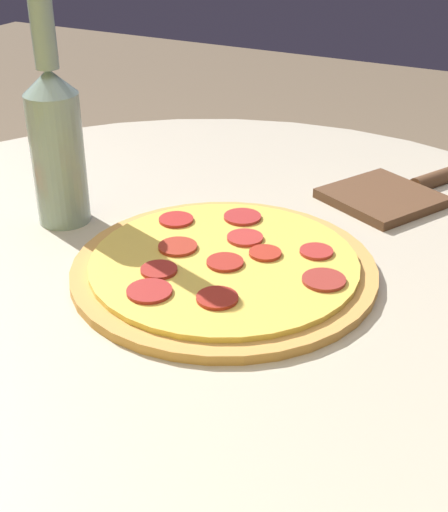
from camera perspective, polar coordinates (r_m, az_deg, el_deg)
The scene contains 4 objects.
table at distance 0.87m, azimuth -1.74°, elevation -12.04°, with size 0.99×0.99×0.74m.
pizza at distance 0.73m, azimuth 0.00°, elevation -0.82°, with size 0.31×0.31×0.02m.
beer_bottle at distance 0.83m, azimuth -13.30°, elevation 9.14°, with size 0.06×0.06×0.27m.
pizza_paddle at distance 0.94m, azimuth 14.12°, elevation 5.11°, with size 0.19×0.27×0.02m.
Camera 1 is at (-0.33, 0.57, 1.11)m, focal length 50.00 mm.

